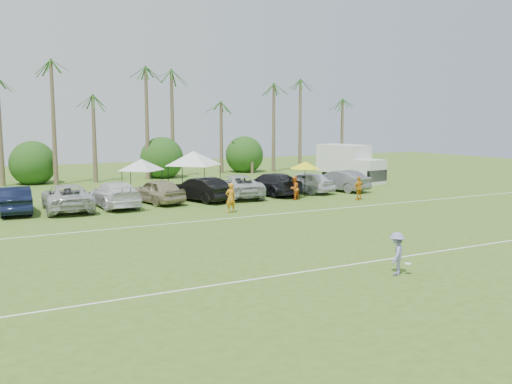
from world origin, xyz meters
name	(u,v)px	position (x,y,z in m)	size (l,w,h in m)	color
ground	(354,282)	(0.00, 0.00, 0.00)	(120.00, 120.00, 0.00)	#3F621D
field_lines	(251,240)	(0.00, 8.00, 0.01)	(80.00, 12.10, 0.01)	white
palm_tree_3	(4,69)	(-8.00, 38.00, 10.06)	(2.40, 2.40, 11.90)	brown
palm_tree_4	(54,100)	(-4.00, 38.00, 7.48)	(2.40, 2.40, 8.90)	brown
palm_tree_5	(99,91)	(0.00, 38.00, 8.35)	(2.40, 2.40, 9.90)	brown
palm_tree_6	(141,83)	(4.00, 38.00, 9.21)	(2.40, 2.40, 10.90)	brown
palm_tree_7	(180,75)	(8.00, 38.00, 10.06)	(2.40, 2.40, 11.90)	brown
palm_tree_8	(226,103)	(13.00, 38.00, 7.48)	(2.40, 2.40, 8.90)	brown
palm_tree_9	(269,95)	(18.00, 38.00, 8.35)	(2.40, 2.40, 9.90)	brown
palm_tree_10	(308,88)	(23.00, 38.00, 9.21)	(2.40, 2.40, 10.90)	brown
palm_tree_11	(337,81)	(27.00, 38.00, 10.06)	(2.40, 2.40, 11.90)	brown
bush_tree_1	(32,164)	(-6.00, 39.00, 1.80)	(4.00, 4.00, 4.00)	brown
bush_tree_2	(159,159)	(6.00, 39.00, 1.80)	(4.00, 4.00, 4.00)	brown
bush_tree_3	(248,156)	(16.00, 39.00, 1.80)	(4.00, 4.00, 4.00)	brown
sideline_player_a	(231,198)	(2.73, 15.84, 0.93)	(0.68, 0.45, 1.87)	orange
sideline_player_b	(294,188)	(9.22, 18.73, 0.84)	(0.81, 0.63, 1.67)	#D45F17
sideline_player_c	(359,188)	(13.26, 16.44, 0.86)	(1.00, 0.42, 1.71)	orange
box_truck	(350,162)	(20.30, 26.64, 1.82)	(3.60, 6.93, 3.40)	silver
canopy_tent_left	(141,159)	(0.73, 27.83, 2.68)	(3.86, 3.86, 3.13)	black
canopy_tent_right	(193,151)	(4.28, 25.68, 3.31)	(4.78, 4.78, 3.87)	black
market_umbrella	(305,165)	(11.11, 20.22, 2.34)	(2.34, 2.34, 2.61)	black
frisbee_player	(397,253)	(2.02, 0.06, 0.81)	(1.19, 1.13, 1.61)	#8883BA
parked_car_1	(15,200)	(-9.15, 21.90, 0.85)	(1.80, 5.15, 1.70)	black
parked_car_2	(67,197)	(-6.11, 21.46, 0.85)	(2.82, 6.11, 1.70)	#B6B6B6
parked_car_3	(114,194)	(-3.07, 21.53, 0.85)	(2.38, 5.85, 1.70)	white
parked_car_4	(157,191)	(-0.02, 21.83, 0.85)	(2.01, 4.98, 1.70)	#9C8F6F
parked_car_5	(200,189)	(3.02, 21.40, 0.85)	(1.80, 5.15, 1.70)	black
parked_car_6	(236,186)	(6.06, 21.86, 0.85)	(2.82, 6.11, 1.70)	#B6B7B9
parked_car_7	(271,184)	(9.11, 21.89, 0.85)	(2.38, 5.85, 1.70)	black
parked_car_8	(306,182)	(12.15, 21.71, 0.85)	(2.01, 4.98, 1.70)	silver
parked_car_9	(339,180)	(15.19, 21.39, 0.85)	(1.80, 5.15, 1.70)	slate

